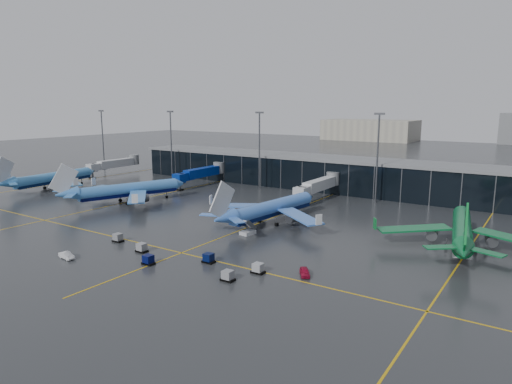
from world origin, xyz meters
The scene contains 13 objects.
ground centered at (0.00, 0.00, 0.00)m, with size 600.00×600.00×0.00m, color #282B2D.
terminal_pier centered at (0.00, 62.00, 5.42)m, with size 142.00×17.00×10.70m.
jet_bridges centered at (-35.00, 42.99, 4.55)m, with size 94.00×27.50×7.20m.
flood_masts centered at (5.00, 50.00, 13.81)m, with size 203.00×0.50×25.50m.
taxi_lines centered at (10.00, 10.61, 0.01)m, with size 220.00×120.00×0.02m.
airliner_klm_west centered at (-71.61, 11.41, 5.94)m, with size 33.92×38.63×11.87m, color #3E89CD, non-canonical shape.
airliner_arkefly centered at (-33.56, 10.55, 6.01)m, with size 34.33×39.10×12.02m, color #4081D2, non-canonical shape.
airliner_klm_near centered at (12.62, 13.74, 5.81)m, with size 33.18×37.79×11.61m, color #447DE1, non-canonical shape.
airliner_aer_lingus centered at (53.46, 18.03, 5.86)m, with size 33.48×38.13×11.72m, color #0C6632, non-canonical shape.
baggage_carts centered at (13.07, -18.65, 0.76)m, with size 35.97×8.68×1.70m.
mobile_airstair centered at (13.26, 2.36, 0.77)m, with size 2.58×3.45×3.45m.
service_van_red centered at (34.96, -12.46, 0.64)m, with size 1.50×3.73×1.27m, color #A70C2F.
service_van_white centered at (-5.14, -29.10, 0.62)m, with size 1.32×3.79×1.25m, color silver.
Camera 1 is at (67.71, -76.00, 27.59)m, focal length 32.00 mm.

